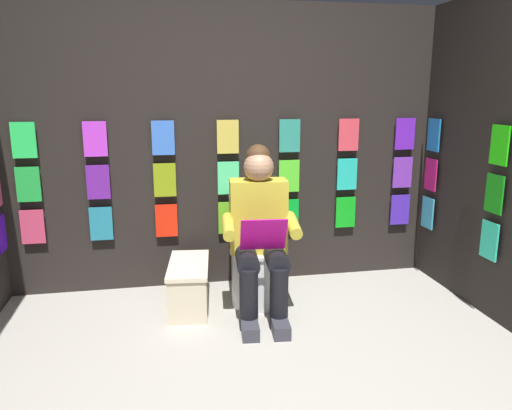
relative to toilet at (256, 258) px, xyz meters
The scene contains 5 objects.
display_wall_back 0.92m from the toilet, 71.72° to the right, with size 3.50×0.14×2.22m.
display_wall_left 1.87m from the toilet, 160.02° to the left, with size 0.14×1.99×2.22m.
toilet is the anchor object (origin of this frame).
person_reading 0.35m from the toilet, 85.39° to the left, with size 0.55×0.71×1.19m.
comic_longbox_near 0.53m from the toilet, ahead, with size 0.35×0.64×0.34m.
Camera 1 is at (0.51, 1.89, 1.54)m, focal length 34.74 mm.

